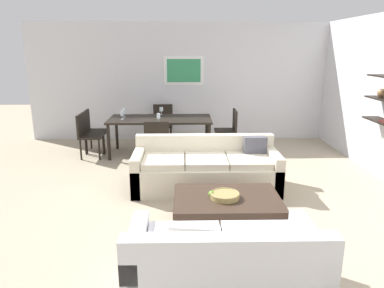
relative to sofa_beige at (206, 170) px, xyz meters
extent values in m
plane|color=tan|center=(-0.05, -0.34, -0.29)|extent=(18.00, 18.00, 0.00)
cube|color=silver|center=(0.25, 3.19, 1.06)|extent=(8.40, 0.06, 2.70)
cube|color=white|center=(-0.34, 3.15, 1.33)|extent=(0.91, 0.02, 0.66)
cube|color=#338C59|center=(-0.34, 3.13, 1.33)|extent=(0.78, 0.01, 0.52)
cube|color=black|center=(2.81, 0.21, 0.71)|extent=(0.28, 0.90, 0.02)
sphere|color=olive|center=(2.81, 0.39, 1.14)|extent=(0.14, 0.14, 0.14)
cube|color=beige|center=(-0.01, -0.04, -0.08)|extent=(2.21, 0.90, 0.42)
cube|color=beige|center=(-0.01, 0.33, 0.31)|extent=(2.21, 0.16, 0.36)
cube|color=beige|center=(-1.05, -0.04, 0.01)|extent=(0.14, 0.90, 0.60)
cube|color=beige|center=(1.03, -0.04, 0.01)|extent=(0.14, 0.90, 0.60)
cube|color=beige|center=(-0.65, -0.08, 0.18)|extent=(0.62, 0.70, 0.10)
cube|color=beige|center=(-0.01, -0.08, 0.18)|extent=(0.62, 0.70, 0.10)
cube|color=beige|center=(0.63, -0.08, 0.18)|extent=(0.62, 0.70, 0.10)
cube|color=#4C4C56|center=(0.78, 0.15, 0.31)|extent=(0.36, 0.12, 0.36)
cube|color=white|center=(0.00, -2.51, -0.08)|extent=(1.65, 0.90, 0.42)
cube|color=white|center=(0.00, -2.88, 0.31)|extent=(1.65, 0.16, 0.36)
cube|color=white|center=(0.75, -2.51, 0.01)|extent=(0.14, 0.90, 0.60)
cube|color=white|center=(-0.76, -2.51, 0.01)|extent=(0.14, 0.90, 0.60)
cube|color=white|center=(0.34, -2.47, 0.18)|extent=(0.67, 0.70, 0.10)
cube|color=white|center=(-0.34, -2.47, 0.18)|extent=(0.67, 0.70, 0.10)
cube|color=white|center=(-0.28, -2.70, 0.31)|extent=(0.37, 0.16, 0.36)
cube|color=#38281E|center=(0.18, -1.24, -0.10)|extent=(1.29, 0.90, 0.38)
cylinder|color=#99844C|center=(0.15, -1.28, 0.12)|extent=(0.35, 0.35, 0.06)
torus|color=#99844C|center=(0.15, -1.28, 0.15)|extent=(0.35, 0.35, 0.02)
sphere|color=#669E2D|center=(-0.01, -1.24, 0.13)|extent=(0.08, 0.08, 0.08)
cube|color=black|center=(-0.83, 1.90, 0.44)|extent=(2.07, 0.96, 0.04)
cylinder|color=black|center=(-1.80, 1.48, 0.06)|extent=(0.06, 0.06, 0.71)
cylinder|color=black|center=(0.15, 1.48, 0.06)|extent=(0.06, 0.06, 0.71)
cylinder|color=black|center=(-1.80, 2.32, 0.06)|extent=(0.06, 0.06, 0.71)
cylinder|color=black|center=(0.15, 2.32, 0.06)|extent=(0.06, 0.06, 0.71)
cube|color=black|center=(-2.18, 2.11, 0.14)|extent=(0.44, 0.44, 0.04)
cube|color=black|center=(-2.38, 2.11, 0.37)|extent=(0.04, 0.44, 0.43)
cylinder|color=black|center=(-2.00, 1.93, -0.09)|extent=(0.04, 0.04, 0.41)
cylinder|color=black|center=(-2.00, 2.29, -0.09)|extent=(0.04, 0.04, 0.41)
cylinder|color=black|center=(-2.36, 1.93, -0.09)|extent=(0.04, 0.04, 0.41)
cylinder|color=black|center=(-2.36, 2.29, -0.09)|extent=(0.04, 0.04, 0.41)
cube|color=black|center=(0.53, 2.11, 0.14)|extent=(0.44, 0.44, 0.04)
cube|color=black|center=(0.73, 2.11, 0.37)|extent=(0.04, 0.44, 0.43)
cylinder|color=black|center=(0.35, 2.29, -0.09)|extent=(0.04, 0.04, 0.41)
cylinder|color=black|center=(0.35, 1.93, -0.09)|extent=(0.04, 0.04, 0.41)
cylinder|color=black|center=(0.71, 2.29, -0.09)|extent=(0.04, 0.04, 0.41)
cylinder|color=black|center=(0.71, 1.93, -0.09)|extent=(0.04, 0.04, 0.41)
cube|color=black|center=(-0.83, 2.70, 0.14)|extent=(0.44, 0.44, 0.04)
cube|color=black|center=(-0.83, 2.90, 0.37)|extent=(0.44, 0.04, 0.43)
cylinder|color=black|center=(-1.01, 2.52, -0.09)|extent=(0.04, 0.04, 0.41)
cylinder|color=black|center=(-0.65, 2.52, -0.09)|extent=(0.04, 0.04, 0.41)
cylinder|color=black|center=(-1.01, 2.88, -0.09)|extent=(0.04, 0.04, 0.41)
cylinder|color=black|center=(-0.65, 2.88, -0.09)|extent=(0.04, 0.04, 0.41)
cube|color=black|center=(-0.83, 1.10, 0.14)|extent=(0.44, 0.44, 0.04)
cube|color=black|center=(-0.83, 0.90, 0.37)|extent=(0.44, 0.04, 0.43)
cylinder|color=black|center=(-0.65, 1.28, -0.09)|extent=(0.04, 0.04, 0.41)
cylinder|color=black|center=(-1.01, 1.28, -0.09)|extent=(0.04, 0.04, 0.41)
cylinder|color=black|center=(-0.65, 0.92, -0.09)|extent=(0.04, 0.04, 0.41)
cylinder|color=black|center=(-1.01, 0.92, -0.09)|extent=(0.04, 0.04, 0.41)
cube|color=black|center=(-2.18, 1.68, 0.14)|extent=(0.44, 0.44, 0.04)
cube|color=black|center=(-2.38, 1.68, 0.37)|extent=(0.04, 0.44, 0.43)
cylinder|color=black|center=(-2.00, 1.50, -0.09)|extent=(0.04, 0.04, 0.41)
cylinder|color=black|center=(-2.00, 1.86, -0.09)|extent=(0.04, 0.04, 0.41)
cylinder|color=black|center=(-2.36, 1.50, -0.09)|extent=(0.04, 0.04, 0.41)
cylinder|color=black|center=(-2.36, 1.86, -0.09)|extent=(0.04, 0.04, 0.41)
cylinder|color=silver|center=(-1.57, 2.02, 0.46)|extent=(0.06, 0.06, 0.01)
cylinder|color=silver|center=(-1.57, 2.02, 0.50)|extent=(0.01, 0.01, 0.08)
cylinder|color=silver|center=(-1.57, 2.02, 0.59)|extent=(0.06, 0.06, 0.09)
cylinder|color=silver|center=(-0.83, 1.48, 0.46)|extent=(0.06, 0.06, 0.01)
cylinder|color=silver|center=(-0.83, 1.48, 0.50)|extent=(0.01, 0.01, 0.07)
cylinder|color=silver|center=(-0.83, 1.48, 0.58)|extent=(0.07, 0.07, 0.10)
cylinder|color=silver|center=(-0.83, 2.32, 0.46)|extent=(0.06, 0.06, 0.01)
cylinder|color=silver|center=(-0.83, 2.32, 0.50)|extent=(0.01, 0.01, 0.07)
cylinder|color=silver|center=(-0.83, 2.32, 0.57)|extent=(0.08, 0.08, 0.09)
cylinder|color=silver|center=(-1.57, 1.78, 0.46)|extent=(0.06, 0.06, 0.01)
cylinder|color=silver|center=(-1.57, 1.78, 0.50)|extent=(0.01, 0.01, 0.07)
cylinder|color=silver|center=(-1.57, 1.78, 0.58)|extent=(0.06, 0.06, 0.09)
camera|label=1|loc=(-0.34, -5.25, 1.83)|focal=33.44mm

